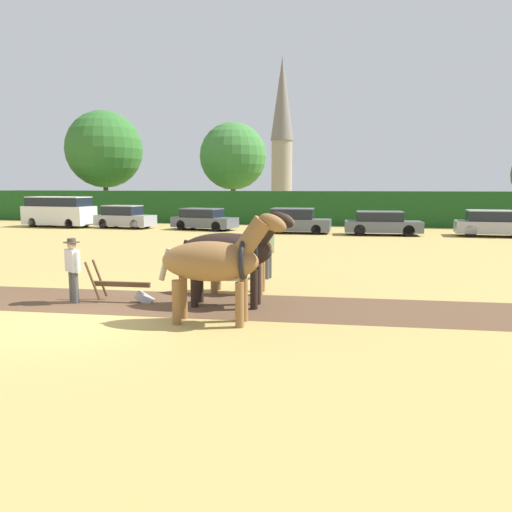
# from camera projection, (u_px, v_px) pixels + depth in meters

# --- Properties ---
(ground_plane) EXTENTS (240.00, 240.00, 0.00)m
(ground_plane) POSITION_uv_depth(u_px,v_px,m) (72.00, 322.00, 10.67)
(ground_plane) COLOR #A88E4C
(plowed_furrow_strip) EXTENTS (32.74, 5.50, 0.01)m
(plowed_furrow_strip) POSITION_uv_depth(u_px,v_px,m) (41.00, 299.00, 12.87)
(plowed_furrow_strip) COLOR brown
(plowed_furrow_strip) RESTS_ON ground
(hedgerow) EXTENTS (55.90, 1.76, 2.54)m
(hedgerow) POSITION_uv_depth(u_px,v_px,m) (295.00, 208.00, 38.14)
(hedgerow) COLOR #1E511E
(hedgerow) RESTS_ON ground
(tree_far_left) EXTENTS (6.96, 6.96, 9.74)m
(tree_far_left) POSITION_uv_depth(u_px,v_px,m) (104.00, 149.00, 45.63)
(tree_far_left) COLOR #4C3823
(tree_far_left) RESTS_ON ground
(tree_left) EXTENTS (5.87, 5.87, 8.47)m
(tree_left) POSITION_uv_depth(u_px,v_px,m) (233.00, 156.00, 43.83)
(tree_left) COLOR #423323
(tree_left) RESTS_ON ground
(church_spire) EXTENTS (3.13, 3.13, 20.32)m
(church_spire) POSITION_uv_depth(u_px,v_px,m) (282.00, 129.00, 68.11)
(church_spire) COLOR gray
(church_spire) RESTS_ON ground
(draft_horse_lead_left) EXTENTS (2.79, 1.07, 2.41)m
(draft_horse_lead_left) POSITION_uv_depth(u_px,v_px,m) (216.00, 261.00, 10.41)
(draft_horse_lead_left) COLOR brown
(draft_horse_lead_left) RESTS_ON ground
(draft_horse_lead_right) EXTENTS (2.90, 1.12, 2.37)m
(draft_horse_lead_right) POSITION_uv_depth(u_px,v_px,m) (231.00, 251.00, 11.93)
(draft_horse_lead_right) COLOR black
(draft_horse_lead_right) RESTS_ON ground
(draft_horse_trail_left) EXTENTS (2.64, 1.02, 2.27)m
(draft_horse_trail_left) POSITION_uv_depth(u_px,v_px,m) (242.00, 248.00, 13.48)
(draft_horse_trail_left) COLOR brown
(draft_horse_trail_left) RESTS_ON ground
(plow) EXTENTS (1.73, 0.49, 1.13)m
(plow) POSITION_uv_depth(u_px,v_px,m) (127.00, 289.00, 12.48)
(plow) COLOR #4C331E
(plow) RESTS_ON ground
(farmer_at_plow) EXTENTS (0.55, 0.41, 1.61)m
(farmer_at_plow) POSITION_uv_depth(u_px,v_px,m) (73.00, 266.00, 12.34)
(farmer_at_plow) COLOR #4C4C4C
(farmer_at_plow) RESTS_ON ground
(farmer_beside_team) EXTENTS (0.41, 0.63, 1.62)m
(farmer_beside_team) POSITION_uv_depth(u_px,v_px,m) (268.00, 249.00, 15.58)
(farmer_beside_team) COLOR #4C4C4C
(farmer_beside_team) RESTS_ON ground
(parked_van) EXTENTS (5.23, 2.38, 2.17)m
(parked_van) POSITION_uv_depth(u_px,v_px,m) (59.00, 211.00, 35.79)
(parked_van) COLOR silver
(parked_van) RESTS_ON ground
(parked_car_left) EXTENTS (4.25, 2.13, 1.58)m
(parked_car_left) POSITION_uv_depth(u_px,v_px,m) (124.00, 217.00, 34.80)
(parked_car_left) COLOR #9E9EA8
(parked_car_left) RESTS_ON ground
(parked_car_center_left) EXTENTS (4.58, 2.53, 1.43)m
(parked_car_center_left) POSITION_uv_depth(u_px,v_px,m) (204.00, 219.00, 33.41)
(parked_car_center_left) COLOR #565B66
(parked_car_center_left) RESTS_ON ground
(parked_car_center) EXTENTS (4.30, 1.82, 1.55)m
(parked_car_center) POSITION_uv_depth(u_px,v_px,m) (295.00, 221.00, 31.07)
(parked_car_center) COLOR #565B66
(parked_car_center) RESTS_ON ground
(parked_car_center_right) EXTENTS (4.62, 2.09, 1.42)m
(parked_car_center_right) POSITION_uv_depth(u_px,v_px,m) (382.00, 223.00, 29.78)
(parked_car_center_right) COLOR #565B66
(parked_car_center_right) RESTS_ON ground
(parked_car_right) EXTENTS (4.16, 1.96, 1.53)m
(parked_car_right) POSITION_uv_depth(u_px,v_px,m) (492.00, 224.00, 28.92)
(parked_car_right) COLOR #9E9EA8
(parked_car_right) RESTS_ON ground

